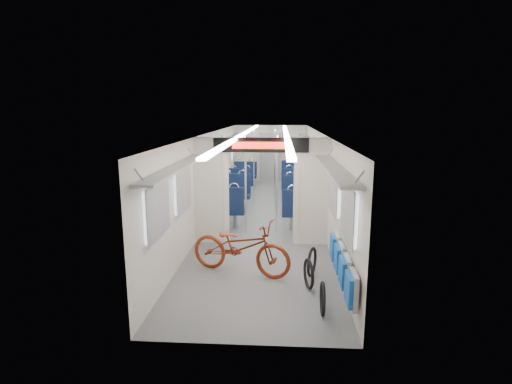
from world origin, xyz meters
The scene contains 14 objects.
carriage centered at (0.00, -0.27, 1.50)m, with size 12.00×12.02×2.31m.
bicycle centered at (-0.27, -3.76, 0.49)m, with size 0.65×1.87×0.98m, color maroon.
flip_bench centered at (1.35, -4.76, 0.58)m, with size 0.12×2.06×0.47m.
bike_hoop_a centered at (1.03, -5.19, 0.22)m, with size 0.49×0.49×0.05m, color black.
bike_hoop_b centered at (0.89, -4.33, 0.23)m, with size 0.51×0.51×0.05m, color black.
bike_hoop_c centered at (0.98, -3.84, 0.24)m, with size 0.53×0.53×0.05m, color black.
seat_bay_near_left centered at (-0.93, 0.04, 0.57)m, with size 0.95×2.26×1.16m.
seat_bay_near_right centered at (0.93, -0.10, 0.56)m, with size 0.94×2.21×1.14m.
seat_bay_far_left centered at (-0.94, 3.78, 0.53)m, with size 0.89×1.96×1.06m.
seat_bay_far_right centered at (0.93, 3.28, 0.58)m, with size 0.96×2.33×1.18m.
stanchion_near_left centered at (-0.38, -1.49, 1.15)m, with size 0.04×0.04×2.30m, color silver.
stanchion_near_right centered at (0.33, -1.22, 1.15)m, with size 0.04×0.04×2.30m, color silver.
stanchion_far_left centered at (-0.40, 1.57, 1.15)m, with size 0.04×0.04×2.30m, color silver.
stanchion_far_right centered at (0.24, 2.02, 1.15)m, with size 0.04×0.04×2.30m, color silver.
Camera 1 is at (0.42, -10.46, 2.84)m, focal length 28.00 mm.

